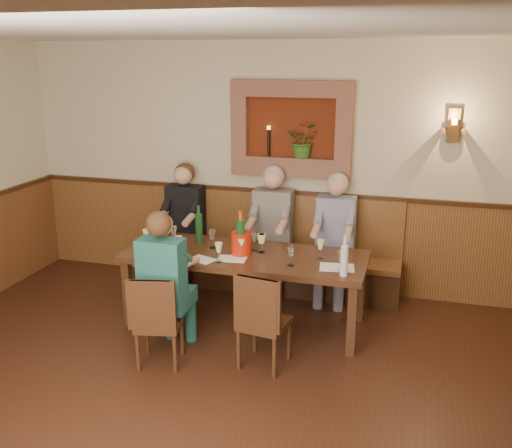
{
  "coord_description": "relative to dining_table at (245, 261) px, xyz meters",
  "views": [
    {
      "loc": [
        1.57,
        -3.24,
        2.65
      ],
      "look_at": [
        0.1,
        1.9,
        1.05
      ],
      "focal_mm": 40.0,
      "sensor_mm": 36.0,
      "label": 1
    }
  ],
  "objects": [
    {
      "name": "person_bench_right",
      "position": [
        0.77,
        0.84,
        -0.09
      ],
      "size": [
        0.42,
        0.51,
        1.42
      ],
      "color": "navy",
      "rests_on": "ground"
    },
    {
      "name": "wine_glass_0",
      "position": [
        -1.02,
        -0.1,
        0.17
      ],
      "size": [
        0.08,
        0.08,
        0.19
      ],
      "primitive_type": null,
      "color": "#EDF391",
      "rests_on": "dining_table"
    },
    {
      "name": "wine_bottle_green_b",
      "position": [
        -0.56,
        0.18,
        0.24
      ],
      "size": [
        0.09,
        0.09,
        0.4
      ],
      "rotation": [
        0.0,
        0.0,
        0.25
      ],
      "color": "#19471E",
      "rests_on": "dining_table"
    },
    {
      "name": "wine_glass_3",
      "position": [
        -0.37,
        0.07,
        0.17
      ],
      "size": [
        0.08,
        0.08,
        0.19
      ],
      "primitive_type": null,
      "color": "white",
      "rests_on": "dining_table"
    },
    {
      "name": "wine_glass_7",
      "position": [
        0.74,
        0.06,
        0.17
      ],
      "size": [
        0.08,
        0.08,
        0.19
      ],
      "primitive_type": null,
      "color": "#EDF391",
      "rests_on": "dining_table"
    },
    {
      "name": "wainscoting",
      "position": [
        0.0,
        -1.85,
        -0.09
      ],
      "size": [
        6.02,
        6.02,
        1.15
      ],
      "color": "brown",
      "rests_on": "ground"
    },
    {
      "name": "spittoon_bucket",
      "position": [
        -0.03,
        -0.03,
        0.19
      ],
      "size": [
        0.21,
        0.21,
        0.23
      ],
      "primitive_type": "cylinder",
      "rotation": [
        0.0,
        0.0,
        -0.05
      ],
      "color": "red",
      "rests_on": "dining_table"
    },
    {
      "name": "bench",
      "position": [
        0.0,
        0.94,
        -0.35
      ],
      "size": [
        3.0,
        0.45,
        1.11
      ],
      "color": "#381E0F",
      "rests_on": "ground"
    },
    {
      "name": "tasting_sheet_a",
      "position": [
        -0.75,
        -0.09,
        0.08
      ],
      "size": [
        0.28,
        0.21,
        0.0
      ],
      "primitive_type": "cube",
      "rotation": [
        0.0,
        0.0,
        -0.14
      ],
      "color": "white",
      "rests_on": "dining_table"
    },
    {
      "name": "tasting_sheet_b",
      "position": [
        -0.08,
        -0.18,
        0.08
      ],
      "size": [
        0.3,
        0.23,
        0.0
      ],
      "primitive_type": "cube",
      "rotation": [
        0.0,
        0.0,
        0.1
      ],
      "color": "white",
      "rests_on": "dining_table"
    },
    {
      "name": "dining_table",
      "position": [
        0.0,
        0.0,
        0.0
      ],
      "size": [
        2.4,
        0.9,
        0.75
      ],
      "color": "black",
      "rests_on": "ground"
    },
    {
      "name": "chair_near_left",
      "position": [
        -0.49,
        -0.99,
        -0.43
      ],
      "size": [
        0.45,
        0.45,
        0.86
      ],
      "rotation": [
        0.0,
        0.0,
        0.22
      ],
      "color": "black",
      "rests_on": "ground"
    },
    {
      "name": "wine_bottle_green_a",
      "position": [
        -0.02,
        -0.06,
        0.26
      ],
      "size": [
        0.11,
        0.11,
        0.45
      ],
      "rotation": [
        0.0,
        0.0,
        0.39
      ],
      "color": "#19471E",
      "rests_on": "dining_table"
    },
    {
      "name": "wine_glass_5",
      "position": [
        0.14,
        0.07,
        0.17
      ],
      "size": [
        0.08,
        0.08,
        0.19
      ],
      "primitive_type": null,
      "color": "#EDF391",
      "rests_on": "dining_table"
    },
    {
      "name": "room_shell",
      "position": [
        0.0,
        -1.85,
        1.21
      ],
      "size": [
        6.04,
        6.04,
        2.82
      ],
      "color": "#C1AF92",
      "rests_on": "ground"
    },
    {
      "name": "water_bottle",
      "position": [
        1.02,
        -0.32,
        0.23
      ],
      "size": [
        0.07,
        0.07,
        0.37
      ],
      "rotation": [
        0.0,
        0.0,
        0.05
      ],
      "color": "silver",
      "rests_on": "dining_table"
    },
    {
      "name": "tasting_sheet_c",
      "position": [
        0.93,
        -0.13,
        0.08
      ],
      "size": [
        0.34,
        0.27,
        0.0
      ],
      "primitive_type": "cube",
      "rotation": [
        0.0,
        0.0,
        0.14
      ],
      "color": "white",
      "rests_on": "dining_table"
    },
    {
      "name": "person_bench_left",
      "position": [
        -1.02,
        0.84,
        -0.08
      ],
      "size": [
        0.43,
        0.52,
        1.44
      ],
      "color": "black",
      "rests_on": "ground"
    },
    {
      "name": "person_bench_mid",
      "position": [
        0.05,
        0.84,
        -0.07
      ],
      "size": [
        0.44,
        0.54,
        1.47
      ],
      "color": "#5A5652",
      "rests_on": "ground"
    },
    {
      "name": "wall_niche",
      "position": [
        0.24,
        1.09,
        1.13
      ],
      "size": [
        1.36,
        0.3,
        1.06
      ],
      "color": "#5B1F0D",
      "rests_on": "ground"
    },
    {
      "name": "person_chair_front",
      "position": [
        -0.49,
        -0.78,
        -0.11
      ],
      "size": [
        0.4,
        0.49,
        1.38
      ],
      "color": "navy",
      "rests_on": "ground"
    },
    {
      "name": "wine_glass_6",
      "position": [
        0.51,
        -0.21,
        0.17
      ],
      "size": [
        0.08,
        0.08,
        0.19
      ],
      "primitive_type": null,
      "color": "white",
      "rests_on": "dining_table"
    },
    {
      "name": "ground_plane",
      "position": [
        0.0,
        -1.85,
        -0.68
      ],
      "size": [
        6.0,
        6.0,
        0.0
      ],
      "primitive_type": "plane",
      "color": "#361B0F",
      "rests_on": "ground"
    },
    {
      "name": "tasting_sheet_d",
      "position": [
        -0.35,
        -0.28,
        0.08
      ],
      "size": [
        0.29,
        0.25,
        0.0
      ],
      "primitive_type": "cube",
      "rotation": [
        0.0,
        0.0,
        -0.35
      ],
      "color": "white",
      "rests_on": "dining_table"
    },
    {
      "name": "wine_glass_10",
      "position": [
        0.06,
        0.12,
        0.17
      ],
      "size": [
        0.08,
        0.08,
        0.19
      ],
      "primitive_type": null,
      "color": "white",
      "rests_on": "dining_table"
    },
    {
      "name": "wine_glass_8",
      "position": [
        0.97,
        -0.21,
        0.17
      ],
      "size": [
        0.08,
        0.08,
        0.19
      ],
      "primitive_type": null,
      "color": "white",
      "rests_on": "dining_table"
    },
    {
      "name": "wine_glass_4",
      "position": [
        -0.0,
        -0.1,
        0.17
      ],
      "size": [
        0.08,
        0.08,
        0.19
      ],
      "primitive_type": null,
      "color": "#EDF391",
      "rests_on": "dining_table"
    },
    {
      "name": "chair_near_right",
      "position": [
        0.4,
        -0.76,
        -0.42
      ],
      "size": [
        0.45,
        0.45,
        0.89
      ],
      "rotation": [
        0.0,
        0.0,
        -0.15
      ],
      "color": "black",
      "rests_on": "ground"
    },
    {
      "name": "wall_sconce",
      "position": [
        1.9,
        1.08,
        1.27
      ],
      "size": [
        0.25,
        0.2,
        0.35
      ],
      "color": "brown",
      "rests_on": "ground"
    },
    {
      "name": "wine_glass_9",
      "position": [
        -0.17,
        -0.29,
        0.17
      ],
      "size": [
        0.08,
        0.08,
        0.19
      ],
      "primitive_type": null,
      "color": "#EDF391",
      "rests_on": "dining_table"
    },
    {
      "name": "wine_glass_11",
      "position": [
        0.16,
        0.08,
        0.17
      ],
      "size": [
        0.08,
        0.08,
        0.19
      ],
      "primitive_type": null,
      "color": "#EDF391",
      "rests_on": "dining_table"
    },
    {
      "name": "wine_glass_1",
      "position": [
        -0.79,
        0.07,
        0.17
      ],
      "size": [
        0.08,
        0.08,
        0.19
      ],
      "primitive_type": null,
      "color": "white",
      "rests_on": "dining_table"
    },
    {
      "name": "wine_glass_2",
      "position": [
        -0.61,
        -0.22,
        0.17
      ],
      "size": [
        0.08,
        0.08,
        0.19
      ],
      "primitive_type": null,
      "color": "#EDF391",
      "rests_on": "dining_table"
    }
  ]
}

